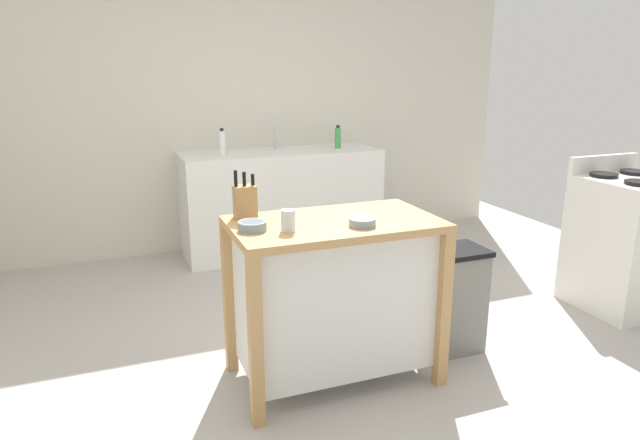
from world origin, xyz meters
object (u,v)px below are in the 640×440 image
object	(u,v)px
bottle_dish_soap	(222,143)
knife_block	(245,201)
drinking_cup	(288,221)
trash_bin	(452,299)
kitchen_island	(334,292)
bottle_hand_soap	(338,138)
stove	(627,243)
bowl_ceramic_wide	(362,222)
bowl_ceramic_small	(252,226)
sink_faucet	(276,137)

from	to	relation	value
bottle_dish_soap	knife_block	bearing A→B (deg)	-98.59
drinking_cup	trash_bin	xyz separation A→B (m)	(1.05, 0.15, -0.62)
kitchen_island	bottle_dish_soap	distance (m)	2.21
kitchen_island	bottle_hand_soap	distance (m)	2.43
drinking_cup	bottle_dish_soap	xyz separation A→B (m)	(0.16, 2.25, 0.08)
kitchen_island	stove	distance (m)	2.24
bowl_ceramic_wide	bowl_ceramic_small	distance (m)	0.54
kitchen_island	bowl_ceramic_wide	size ratio (longest dim) A/B	8.02
kitchen_island	sink_faucet	xyz separation A→B (m)	(0.41, 2.34, 0.53)
kitchen_island	bottle_dish_soap	xyz separation A→B (m)	(-0.12, 2.15, 0.52)
bowl_ceramic_small	sink_faucet	size ratio (longest dim) A/B	0.62
trash_bin	bottle_hand_soap	distance (m)	2.25
knife_block	bottle_hand_soap	size ratio (longest dim) A/B	1.22
bowl_ceramic_small	drinking_cup	xyz separation A→B (m)	(0.15, -0.08, 0.03)
sink_faucet	stove	bearing A→B (deg)	-50.19
bowl_ceramic_wide	stove	size ratio (longest dim) A/B	0.13
kitchen_island	bowl_ceramic_small	distance (m)	0.60
bowl_ceramic_wide	bottle_hand_soap	xyz separation A→B (m)	(0.86, 2.33, 0.10)
sink_faucet	bottle_dish_soap	size ratio (longest dim) A/B	0.98
drinking_cup	kitchen_island	bearing A→B (deg)	20.49
bowl_ceramic_small	stove	world-z (taller)	stove
kitchen_island	trash_bin	distance (m)	0.79
stove	bowl_ceramic_small	bearing A→B (deg)	-176.46
knife_block	bottle_hand_soap	bearing A→B (deg)	55.55
bottle_dish_soap	stove	size ratio (longest dim) A/B	0.22
bowl_ceramic_wide	bottle_dish_soap	distance (m)	2.31
bowl_ceramic_small	stove	distance (m)	2.72
knife_block	bowl_ceramic_wide	world-z (taller)	knife_block
trash_bin	sink_faucet	size ratio (longest dim) A/B	2.86
bowl_ceramic_wide	kitchen_island	bearing A→B (deg)	120.03
sink_faucet	trash_bin	bearing A→B (deg)	-81.01
kitchen_island	stove	bearing A→B (deg)	3.53
drinking_cup	sink_faucet	world-z (taller)	sink_faucet
kitchen_island	bowl_ceramic_wide	xyz separation A→B (m)	(0.09, -0.15, 0.41)
bottle_dish_soap	stove	bearing A→B (deg)	-40.49
knife_block	kitchen_island	bearing A→B (deg)	-26.59
knife_block	drinking_cup	size ratio (longest dim) A/B	2.39
stove	bottle_dish_soap	bearing A→B (deg)	139.51
kitchen_island	knife_block	size ratio (longest dim) A/B	4.21
sink_faucet	stove	distance (m)	2.92
bowl_ceramic_wide	trash_bin	distance (m)	0.92
stove	sink_faucet	bearing A→B (deg)	129.81
bowl_ceramic_small	bottle_dish_soap	distance (m)	2.20
knife_block	bowl_ceramic_small	size ratio (longest dim) A/B	1.84
kitchen_island	stove	world-z (taller)	stove
knife_block	bottle_hand_soap	distance (m)	2.39
bowl_ceramic_wide	trash_bin	xyz separation A→B (m)	(0.68, 0.19, -0.59)
kitchen_island	bowl_ceramic_small	world-z (taller)	bowl_ceramic_small
sink_faucet	bowl_ceramic_small	bearing A→B (deg)	-109.59
drinking_cup	bottle_dish_soap	distance (m)	2.26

